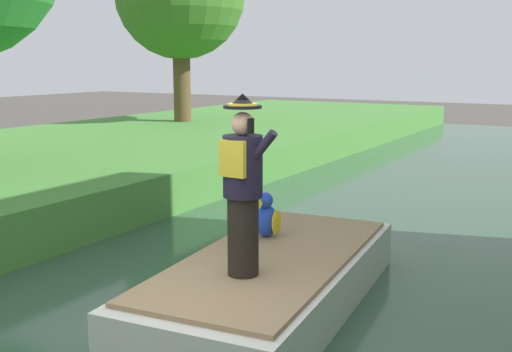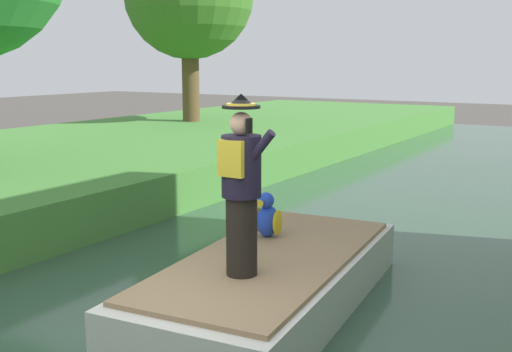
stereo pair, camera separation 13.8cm
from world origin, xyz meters
TOP-DOWN VIEW (x-y plane):
  - boat at (0.00, 1.64)m, footprint 2.23×4.37m
  - person_pirate at (0.06, 0.92)m, footprint 0.61×0.42m
  - parrot_plush at (-0.42, 2.25)m, footprint 0.36×0.35m

SIDE VIEW (x-z plane):
  - boat at x=0.00m, z-range 0.10..0.71m
  - parrot_plush at x=-0.42m, z-range 0.67..1.24m
  - person_pirate at x=0.06m, z-range 0.71..2.56m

